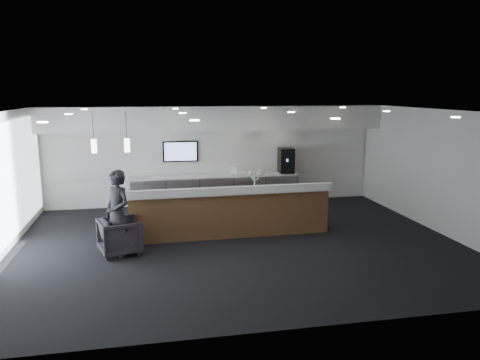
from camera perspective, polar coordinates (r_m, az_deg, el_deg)
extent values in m
plane|color=black|center=(10.79, -0.21, -7.73)|extent=(10.00, 10.00, 0.00)
cube|color=black|center=(10.24, -0.22, 8.39)|extent=(10.00, 8.00, 0.02)
cube|color=silver|center=(14.31, -3.28, 3.05)|extent=(10.00, 0.02, 3.00)
cube|color=silver|center=(12.37, 23.17, 0.95)|extent=(0.02, 8.00, 3.00)
cube|color=silver|center=(13.75, -3.07, 7.55)|extent=(10.00, 0.90, 0.70)
cube|color=silver|center=(14.27, -3.27, 3.43)|extent=(9.80, 0.06, 1.40)
cube|color=gray|center=(14.14, -3.03, -1.36)|extent=(5.00, 0.60, 0.90)
cube|color=silver|center=(14.05, -3.05, 0.53)|extent=(5.06, 0.66, 0.05)
cylinder|color=silver|center=(13.68, -11.16, -1.78)|extent=(0.60, 0.02, 0.02)
cylinder|color=silver|center=(13.72, -6.98, -1.62)|extent=(0.60, 0.02, 0.02)
cylinder|color=silver|center=(13.82, -2.84, -1.46)|extent=(0.60, 0.02, 0.02)
cylinder|color=silver|center=(14.00, 1.21, -1.29)|extent=(0.60, 0.02, 0.02)
cylinder|color=silver|center=(14.24, 5.14, -1.12)|extent=(0.60, 0.02, 0.02)
cube|color=black|center=(14.10, -7.27, 3.48)|extent=(1.05, 0.07, 0.62)
cube|color=blue|center=(14.06, -7.26, 3.46)|extent=(0.95, 0.01, 0.54)
cylinder|color=#FFEEC6|center=(10.92, -13.54, 4.30)|extent=(0.12, 0.12, 0.30)
cylinder|color=#FFEEC6|center=(10.97, -17.20, 4.14)|extent=(0.12, 0.12, 0.30)
cube|color=#57341D|center=(11.29, -1.22, -4.11)|extent=(4.77, 0.75, 1.05)
cube|color=silver|center=(11.16, -1.23, -1.35)|extent=(4.85, 0.83, 0.06)
cube|color=silver|center=(10.78, -0.86, -1.30)|extent=(4.84, 0.20, 0.18)
cylinder|color=silver|center=(11.35, 1.78, -0.27)|extent=(0.04, 0.04, 0.28)
torus|color=silver|center=(11.27, 1.85, 0.37)|extent=(0.19, 0.03, 0.19)
cube|color=black|center=(14.43, 5.64, 2.40)|extent=(0.46, 0.51, 0.76)
cube|color=silver|center=(14.23, 5.92, 0.77)|extent=(0.27, 0.12, 0.02)
cube|color=white|center=(13.98, -0.77, 1.10)|extent=(0.18, 0.05, 0.24)
cube|color=white|center=(14.16, 2.68, 1.18)|extent=(0.17, 0.07, 0.23)
imported|color=black|center=(10.36, -14.39, -6.65)|extent=(1.04, 1.02, 0.77)
imported|color=black|center=(10.09, -14.69, -3.98)|extent=(0.77, 0.80, 1.84)
imported|color=white|center=(14.17, 2.32, 0.93)|extent=(0.10, 0.10, 0.10)
imported|color=white|center=(14.14, 1.77, 0.91)|extent=(0.14, 0.14, 0.10)
imported|color=white|center=(14.11, 1.22, 0.89)|extent=(0.13, 0.13, 0.10)
imported|color=white|center=(14.08, 0.66, 0.87)|extent=(0.13, 0.13, 0.10)
imported|color=white|center=(14.05, 0.10, 0.85)|extent=(0.14, 0.14, 0.10)
imported|color=white|center=(14.02, -0.46, 0.83)|extent=(0.11, 0.11, 0.10)
imported|color=white|center=(14.00, -1.02, 0.81)|extent=(0.15, 0.15, 0.10)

